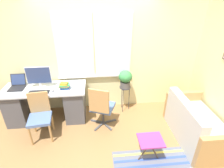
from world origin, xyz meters
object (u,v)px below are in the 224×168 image
potted_plant (125,78)px  folding_stool (150,142)px  laptop (17,85)px  couch_loveseat (195,126)px  keyboard (39,92)px  plant_stand (125,90)px  book_stack (64,86)px  office_chair_swivel (102,107)px  desk_chair_wooden (40,115)px  mouse (53,91)px  monitor (39,77)px

potted_plant → folding_stool: potted_plant is taller
laptop → couch_loveseat: size_ratio=0.23×
keyboard → couch_loveseat: (2.97, -0.69, -0.50)m
plant_stand → folding_stool: (0.18, -1.45, -0.14)m
laptop → book_stack: laptop is taller
laptop → keyboard: 0.56m
office_chair_swivel → potted_plant: potted_plant is taller
keyboard → desk_chair_wooden: 0.46m
couch_loveseat → plant_stand: couch_loveseat is taller
laptop → desk_chair_wooden: size_ratio=0.37×
mouse → couch_loveseat: bearing=-14.6°
keyboard → couch_loveseat: bearing=-13.0°
book_stack → folding_stool: (1.47, -1.23, -0.44)m
couch_loveseat → potted_plant: potted_plant is taller
laptop → plant_stand: (2.27, 0.08, -0.28)m
laptop → desk_chair_wooden: 0.88m
monitor → book_stack: 0.55m
laptop → plant_stand: 2.28m
keyboard → folding_stool: 2.28m
folding_stool → couch_loveseat: bearing=22.8°
mouse → office_chair_swivel: bearing=-12.4°
keyboard → plant_stand: 1.82m
desk_chair_wooden → potted_plant: size_ratio=2.28×
laptop → folding_stool: bearing=-29.3°
potted_plant → monitor: bearing=-177.2°
book_stack → office_chair_swivel: size_ratio=0.24×
keyboard → book_stack: size_ratio=1.71×
folding_stool → potted_plant: bearing=97.2°
monitor → plant_stand: bearing=2.8°
desk_chair_wooden → couch_loveseat: (2.92, -0.35, -0.20)m
monitor → plant_stand: monitor is taller
desk_chair_wooden → plant_stand: bearing=14.7°
mouse → desk_chair_wooden: desk_chair_wooden is taller
laptop → monitor: size_ratio=0.66×
office_chair_swivel → plant_stand: office_chair_swivel is taller
office_chair_swivel → couch_loveseat: size_ratio=0.68×
potted_plant → book_stack: bearing=-170.2°
desk_chair_wooden → couch_loveseat: desk_chair_wooden is taller
keyboard → potted_plant: 1.81m
mouse → plant_stand: mouse is taller
desk_chair_wooden → plant_stand: desk_chair_wooden is taller
mouse → folding_stool: size_ratio=0.16×
monitor → folding_stool: monitor is taller
desk_chair_wooden → mouse: bearing=52.2°
book_stack → couch_loveseat: book_stack is taller
potted_plant → folding_stool: 1.53m
desk_chair_wooden → office_chair_swivel: bearing=0.4°
mouse → potted_plant: 1.54m
keyboard → book_stack: 0.50m
keyboard → mouse: 0.27m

